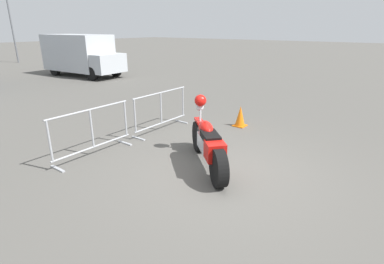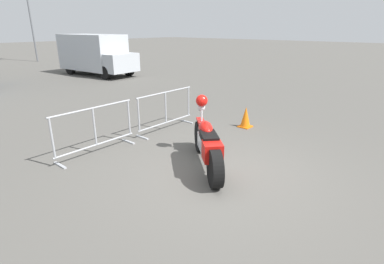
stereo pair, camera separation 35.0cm
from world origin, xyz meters
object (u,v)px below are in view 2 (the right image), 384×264
object	(u,v)px
delivery_van	(95,53)
street_lamp	(30,14)
motorcycle	(207,143)
crowd_barrier_near	(95,130)
traffic_cone	(246,117)
crowd_barrier_far	(166,110)
pedestrian	(86,55)

from	to	relation	value
delivery_van	street_lamp	distance (m)	10.58
motorcycle	crowd_barrier_near	world-z (taller)	motorcycle
motorcycle	traffic_cone	world-z (taller)	motorcycle
crowd_barrier_near	traffic_cone	size ratio (longest dim) A/B	3.40
delivery_van	crowd_barrier_near	bearing A→B (deg)	-36.91
motorcycle	traffic_cone	xyz separation A→B (m)	(2.73, 0.75, -0.22)
crowd_barrier_far	delivery_van	xyz separation A→B (m)	(4.47, 10.43, 0.69)
crowd_barrier_near	traffic_cone	world-z (taller)	crowd_barrier_near
crowd_barrier_near	street_lamp	size ratio (longest dim) A/B	0.35
delivery_van	traffic_cone	distance (m)	12.35
motorcycle	traffic_cone	distance (m)	2.84
motorcycle	traffic_cone	bearing A→B (deg)	-32.81
delivery_van	motorcycle	bearing A→B (deg)	-27.95
crowd_barrier_far	street_lamp	world-z (taller)	street_lamp
motorcycle	crowd_barrier_near	size ratio (longest dim) A/B	0.94
crowd_barrier_near	pedestrian	world-z (taller)	pedestrian
crowd_barrier_far	pedestrian	bearing A→B (deg)	67.51
motorcycle	crowd_barrier_near	xyz separation A→B (m)	(-1.10, 2.30, 0.04)
traffic_cone	street_lamp	size ratio (longest dim) A/B	0.10
crowd_barrier_far	pedestrian	xyz separation A→B (m)	(5.44, 13.14, 0.37)
crowd_barrier_far	traffic_cone	distance (m)	2.27
crowd_barrier_near	crowd_barrier_far	xyz separation A→B (m)	(2.19, 0.00, 0.00)
pedestrian	street_lamp	size ratio (longest dim) A/B	0.30
traffic_cone	crowd_barrier_near	bearing A→B (deg)	157.91
pedestrian	crowd_barrier_far	bearing A→B (deg)	-125.25
delivery_van	traffic_cone	bearing A→B (deg)	-17.64
crowd_barrier_far	delivery_van	bearing A→B (deg)	66.82
delivery_van	pedestrian	size ratio (longest dim) A/B	3.04
crowd_barrier_near	pedestrian	xyz separation A→B (m)	(7.63, 13.14, 0.37)
street_lamp	delivery_van	bearing A→B (deg)	-94.83
crowd_barrier_near	motorcycle	bearing A→B (deg)	-64.52
motorcycle	pedestrian	size ratio (longest dim) A/B	1.12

